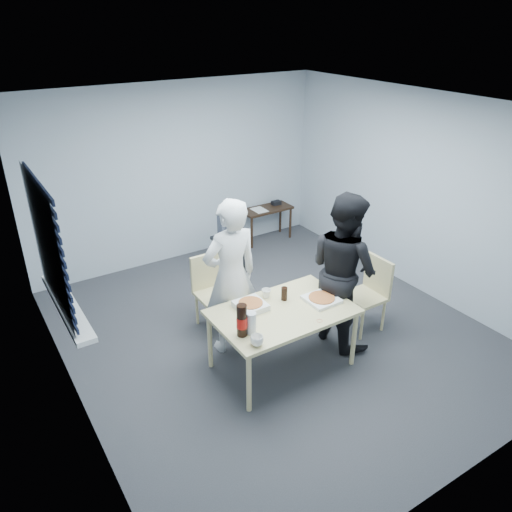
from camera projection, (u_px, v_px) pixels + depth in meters
room at (52, 255)px, 4.53m from camera, size 5.00×5.00×5.00m
dining_table at (283, 315)px, 5.10m from camera, size 1.42×0.90×0.69m
chair_far at (212, 286)px, 5.88m from camera, size 0.42×0.42×0.89m
chair_right at (370, 289)px, 5.83m from camera, size 0.42×0.42×0.89m
person_white at (231, 277)px, 5.31m from camera, size 0.65×0.42×1.77m
person_black at (343, 270)px, 5.46m from camera, size 0.47×0.86×1.77m
side_table at (267, 213)px, 8.11m from camera, size 0.84×0.37×0.56m
stool at (229, 245)px, 7.09m from camera, size 0.39×0.39×0.55m
backpack at (229, 226)px, 6.95m from camera, size 0.28×0.20×0.39m
pizza_box_a at (251, 305)px, 5.10m from camera, size 0.29×0.29×0.07m
pizza_box_b at (322, 299)px, 5.23m from camera, size 0.32×0.32×0.05m
mug_a at (257, 341)px, 4.53m from camera, size 0.17×0.17×0.10m
mug_b at (266, 293)px, 5.29m from camera, size 0.10×0.10×0.09m
cola_glass at (284, 294)px, 5.23m from camera, size 0.08×0.08×0.15m
soda_bottle at (242, 321)px, 4.62m from camera, size 0.10×0.10×0.33m
plastic_cups at (251, 323)px, 4.67m from camera, size 0.10×0.10×0.22m
rubber_band at (320, 321)px, 4.90m from camera, size 0.07×0.07×0.00m
papers at (259, 210)px, 7.99m from camera, size 0.21×0.28×0.00m
black_box at (276, 203)px, 8.20m from camera, size 0.17×0.15×0.06m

